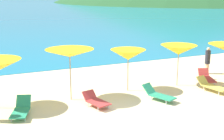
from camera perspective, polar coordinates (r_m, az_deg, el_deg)
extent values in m
cube|color=beige|center=(21.41, -8.89, 0.18)|extent=(50.00, 100.00, 0.30)
cylinder|color=#9E7F59|center=(14.59, -7.48, -1.02)|extent=(0.05, 0.05, 2.29)
cone|color=yellow|center=(14.36, -7.62, 3.04)|extent=(2.33, 2.33, 0.36)
sphere|color=#9E7F59|center=(14.34, -7.63, 3.51)|extent=(0.07, 0.07, 0.07)
cylinder|color=#9E7F59|center=(15.86, 2.87, -0.27)|extent=(0.05, 0.05, 1.98)
cone|color=yellow|center=(15.67, 2.91, 2.77)|extent=(1.89, 1.89, 0.52)
sphere|color=#9E7F59|center=(15.64, 2.92, 3.35)|extent=(0.07, 0.07, 0.07)
cylinder|color=#9E7F59|center=(17.07, 11.74, 0.60)|extent=(0.04, 0.04, 2.06)
cone|color=yellow|center=(16.89, 11.89, 3.57)|extent=(1.94, 1.94, 0.52)
sphere|color=#9E7F59|center=(16.86, 11.91, 4.10)|extent=(0.07, 0.07, 0.07)
cube|color=#A53333|center=(13.72, -2.44, -5.88)|extent=(0.89, 1.18, 0.05)
cube|color=#A53333|center=(14.17, -4.10, -4.50)|extent=(0.67, 0.48, 0.38)
cylinder|color=silver|center=(13.37, -2.52, -7.01)|extent=(0.04, 0.04, 0.21)
cylinder|color=silver|center=(13.68, -0.71, -6.50)|extent=(0.04, 0.04, 0.21)
cylinder|color=silver|center=(13.93, -4.36, -6.16)|extent=(0.04, 0.04, 0.21)
cylinder|color=silver|center=(14.23, -2.59, -5.69)|extent=(0.04, 0.04, 0.21)
cube|color=#A53333|center=(17.95, 16.79, -1.57)|extent=(1.05, 1.41, 0.05)
cube|color=#A53333|center=(18.62, 16.09, -0.36)|extent=(0.65, 0.52, 0.41)
cylinder|color=silver|center=(17.54, 16.38, -2.40)|extent=(0.04, 0.04, 0.24)
cylinder|color=silver|center=(17.70, 17.95, -2.36)|extent=(0.04, 0.04, 0.24)
cylinder|color=silver|center=(18.36, 15.54, -1.62)|extent=(0.04, 0.04, 0.24)
cylinder|color=silver|center=(18.51, 17.05, -1.59)|extent=(0.04, 0.04, 0.24)
cube|color=#268C66|center=(14.67, 9.07, -4.74)|extent=(0.96, 1.32, 0.05)
cube|color=#268C66|center=(15.06, 6.63, -3.35)|extent=(0.66, 0.61, 0.44)
cylinder|color=silver|center=(14.32, 9.70, -5.77)|extent=(0.04, 0.04, 0.20)
cylinder|color=silver|center=(14.70, 10.80, -5.29)|extent=(0.04, 0.04, 0.20)
cylinder|color=silver|center=(14.78, 7.05, -5.04)|extent=(0.04, 0.04, 0.20)
cylinder|color=silver|center=(15.15, 8.18, -4.60)|extent=(0.04, 0.04, 0.20)
cube|color=#268C66|center=(13.22, -16.19, -7.40)|extent=(0.99, 1.34, 0.05)
cube|color=#268C66|center=(13.86, -15.62, -5.40)|extent=(0.69, 0.58, 0.46)
cylinder|color=silver|center=(12.97, -17.64, -8.46)|extent=(0.04, 0.04, 0.17)
cylinder|color=silver|center=(12.86, -15.33, -8.48)|extent=(0.04, 0.04, 0.17)
cylinder|color=silver|center=(13.73, -16.87, -7.13)|extent=(0.04, 0.04, 0.17)
cylinder|color=silver|center=(13.63, -14.68, -7.15)|extent=(0.04, 0.04, 0.17)
cube|color=#D8BF4C|center=(16.56, 18.05, -3.02)|extent=(0.81, 1.38, 0.05)
cube|color=#D8BF4C|center=(16.99, 15.92, -1.78)|extent=(0.62, 0.48, 0.41)
cylinder|color=silver|center=(16.17, 18.64, -3.97)|extent=(0.04, 0.04, 0.22)
cylinder|color=silver|center=(16.69, 16.17, -3.23)|extent=(0.04, 0.04, 0.22)
cylinder|color=silver|center=(17.07, 17.24, -2.93)|extent=(0.04, 0.04, 0.22)
cylinder|color=#DBAA84|center=(20.14, 16.69, 0.23)|extent=(0.24, 0.24, 0.62)
cylinder|color=#26262D|center=(19.99, 16.83, 2.23)|extent=(0.31, 0.31, 0.81)
sphere|color=#DBAA84|center=(19.90, 16.93, 3.62)|extent=(0.20, 0.20, 0.20)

